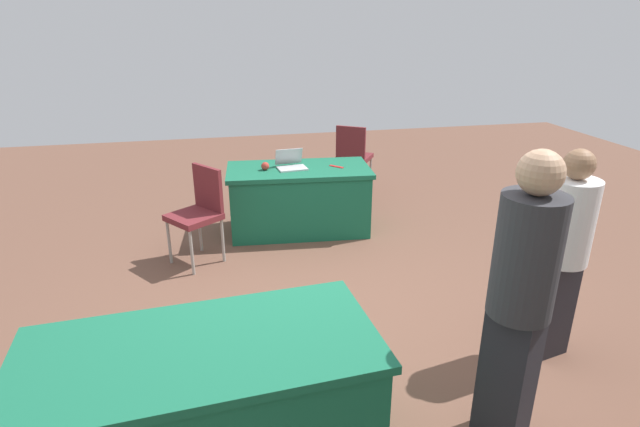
# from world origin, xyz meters

# --- Properties ---
(ground_plane) EXTENTS (14.40, 14.40, 0.00)m
(ground_plane) POSITION_xyz_m (0.00, 0.00, 0.00)
(ground_plane) COLOR brown
(table_foreground) EXTENTS (1.68, 0.93, 0.76)m
(table_foreground) POSITION_xyz_m (-0.24, -2.00, 0.38)
(table_foreground) COLOR #196647
(table_foreground) RESTS_ON ground
(table_mid_right) EXTENTS (1.95, 1.04, 0.76)m
(table_mid_right) POSITION_xyz_m (0.85, 1.17, 0.38)
(table_mid_right) COLOR #196647
(table_mid_right) RESTS_ON ground
(chair_near_front) EXTENTS (0.61, 0.61, 0.97)m
(chair_near_front) POSITION_xyz_m (-1.23, -3.21, 0.56)
(chair_near_front) COLOR #9E9993
(chair_near_front) RESTS_ON ground
(chair_tucked_right) EXTENTS (0.62, 0.62, 0.98)m
(chair_tucked_right) POSITION_xyz_m (0.88, -1.42, 0.57)
(chair_tucked_right) COLOR #9E9993
(chair_tucked_right) RESTS_ON ground
(person_presenter) EXTENTS (0.40, 0.40, 1.57)m
(person_presenter) POSITION_xyz_m (-1.63, 0.71, 0.87)
(person_presenter) COLOR #26262D
(person_presenter) RESTS_ON ground
(person_attendee_standing) EXTENTS (0.46, 0.46, 1.77)m
(person_attendee_standing) POSITION_xyz_m (-0.85, 1.38, 0.99)
(person_attendee_standing) COLOR #26262D
(person_attendee_standing) RESTS_ON ground
(laptop_silver) EXTENTS (0.35, 0.32, 0.21)m
(laptop_silver) POSITION_xyz_m (-0.15, -2.01, 0.80)
(laptop_silver) COLOR silver
(laptop_silver) RESTS_ON table_foreground
(yarn_ball) EXTENTS (0.09, 0.09, 0.09)m
(yarn_ball) POSITION_xyz_m (0.14, -1.99, 0.80)
(yarn_ball) COLOR #B2382D
(yarn_ball) RESTS_ON table_foreground
(scissors_red) EXTENTS (0.15, 0.16, 0.01)m
(scissors_red) POSITION_xyz_m (-0.67, -1.94, 0.76)
(scissors_red) COLOR red
(scissors_red) RESTS_ON table_foreground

